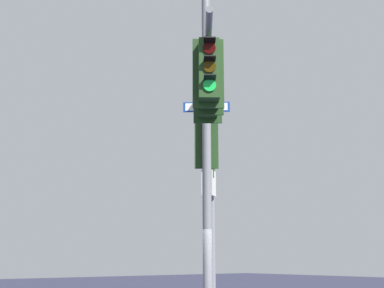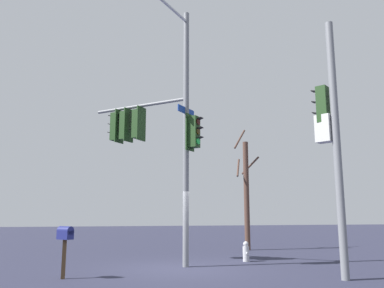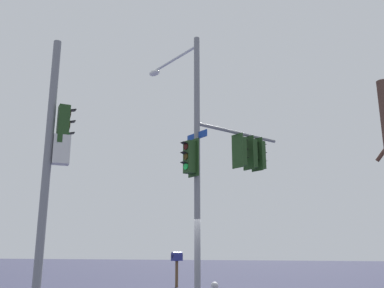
# 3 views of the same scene
# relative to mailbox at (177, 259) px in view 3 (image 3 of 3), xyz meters

# --- Properties ---
(main_signal_pole_assembly) EXTENTS (5.18, 3.73, 9.12)m
(main_signal_pole_assembly) POSITION_rel_mailbox_xyz_m (-2.25, 2.76, 4.00)
(main_signal_pole_assembly) COLOR slate
(main_signal_pole_assembly) RESTS_ON ground
(secondary_pole_assembly) EXTENTS (0.70, 0.58, 7.41)m
(secondary_pole_assembly) POSITION_rel_mailbox_xyz_m (1.62, 7.37, 2.95)
(secondary_pole_assembly) COLOR slate
(secondary_pole_assembly) RESTS_ON ground
(mailbox) EXTENTS (0.48, 0.48, 1.41)m
(mailbox) POSITION_rel_mailbox_xyz_m (0.00, 0.00, 0.00)
(mailbox) COLOR #4C3823
(mailbox) RESTS_ON ground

